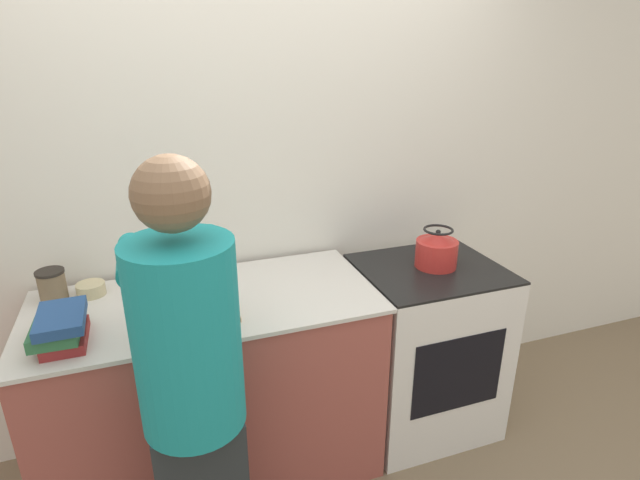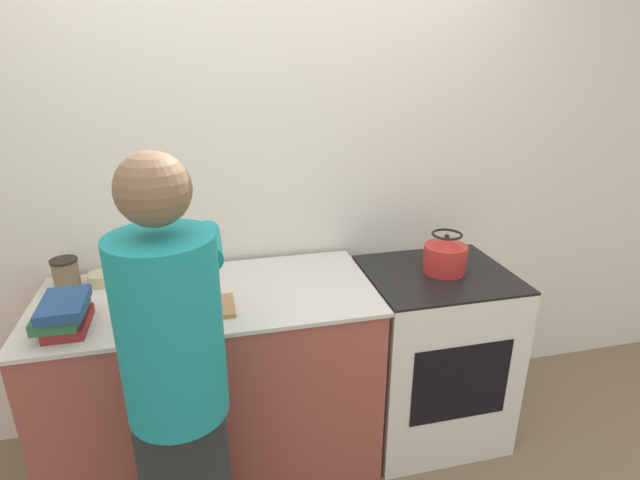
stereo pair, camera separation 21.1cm
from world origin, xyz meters
name	(u,v)px [view 1 (the left image)]	position (x,y,z in m)	size (l,w,h in m)	color
wall_back	(261,182)	(0.00, 0.74, 1.30)	(8.00, 0.05, 2.60)	silver
counter	(214,388)	(-0.35, 0.34, 0.45)	(1.47, 0.70, 0.91)	#9E4C42
oven	(424,347)	(0.73, 0.30, 0.46)	(0.68, 0.60, 0.91)	silver
person	(192,383)	(-0.47, -0.21, 0.90)	(0.38, 0.61, 1.65)	#252A2D
cutting_board	(191,317)	(-0.43, 0.20, 0.92)	(0.37, 0.19, 0.02)	#A87A4C
knife	(189,316)	(-0.44, 0.19, 0.93)	(0.20, 0.12, 0.01)	silver
kettle	(437,251)	(0.76, 0.31, 0.99)	(0.20, 0.20, 0.20)	red
bowl_prep	(91,289)	(-0.82, 0.56, 0.94)	(0.12, 0.12, 0.05)	#C6B789
bowl_mixing	(178,276)	(-0.45, 0.55, 0.95)	(0.16, 0.16, 0.08)	#9E4738
canister_jar	(52,285)	(-0.96, 0.56, 0.98)	(0.12, 0.12, 0.13)	#756047
book_stack	(61,327)	(-0.89, 0.17, 0.97)	(0.19, 0.27, 0.13)	maroon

